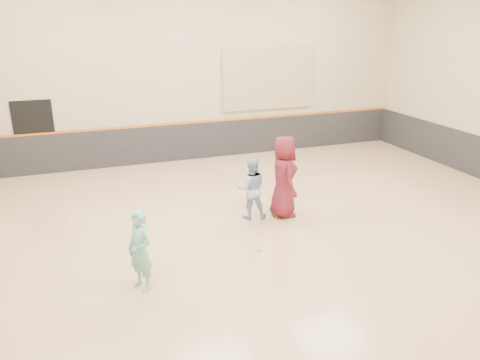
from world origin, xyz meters
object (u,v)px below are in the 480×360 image
object	(u,v)px
girl	(140,251)
young_man	(284,177)
instructor	(251,188)
spare_racket	(130,215)

from	to	relation	value
girl	young_man	xyz separation A→B (m)	(3.60, 2.05, 0.23)
girl	instructor	distance (m)	3.57
young_man	spare_racket	bearing A→B (deg)	77.09
girl	spare_racket	world-z (taller)	girl
girl	young_man	bearing A→B (deg)	89.47
young_man	spare_racket	xyz separation A→B (m)	(-3.41, 1.05, -0.89)
girl	instructor	xyz separation A→B (m)	(2.84, 2.16, 0.01)
instructor	girl	bearing A→B (deg)	49.55
instructor	young_man	bearing A→B (deg)	-176.18
girl	young_man	distance (m)	4.15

